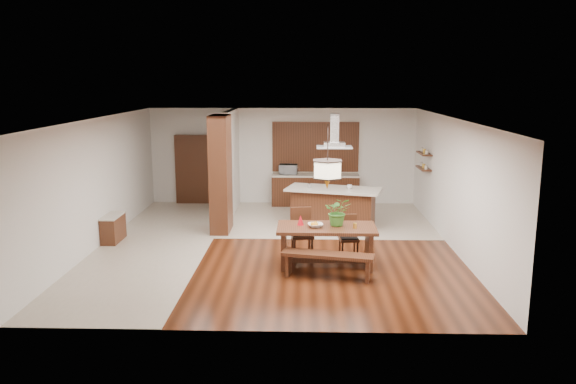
{
  "coord_description": "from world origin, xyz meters",
  "views": [
    {
      "loc": [
        0.66,
        -12.39,
        3.74
      ],
      "look_at": [
        0.3,
        0.0,
        1.25
      ],
      "focal_mm": 35.0,
      "sensor_mm": 36.0,
      "label": 1
    }
  ],
  "objects_px": {
    "dining_table": "(326,237)",
    "foliage_plant": "(338,212)",
    "dining_chair_right": "(349,237)",
    "fruit_bowl": "(315,225)",
    "dining_bench": "(327,266)",
    "island_cup": "(349,187)",
    "pendant_lantern": "(328,157)",
    "microwave": "(288,169)",
    "dining_chair_left": "(302,233)",
    "range_hood": "(334,131)",
    "kitchen_island": "(333,206)",
    "hallway_console": "(113,228)"
  },
  "relations": [
    {
      "from": "hallway_console",
      "to": "range_hood",
      "type": "distance_m",
      "value": 5.9
    },
    {
      "from": "hallway_console",
      "to": "dining_chair_left",
      "type": "height_order",
      "value": "dining_chair_left"
    },
    {
      "from": "hallway_console",
      "to": "dining_table",
      "type": "relative_size",
      "value": 0.44
    },
    {
      "from": "hallway_console",
      "to": "dining_chair_left",
      "type": "bearing_deg",
      "value": -12.79
    },
    {
      "from": "dining_bench",
      "to": "island_cup",
      "type": "relative_size",
      "value": 13.28
    },
    {
      "from": "pendant_lantern",
      "to": "kitchen_island",
      "type": "height_order",
      "value": "pendant_lantern"
    },
    {
      "from": "dining_chair_right",
      "to": "pendant_lantern",
      "type": "height_order",
      "value": "pendant_lantern"
    },
    {
      "from": "dining_chair_left",
      "to": "kitchen_island",
      "type": "relative_size",
      "value": 0.4
    },
    {
      "from": "dining_bench",
      "to": "foliage_plant",
      "type": "height_order",
      "value": "foliage_plant"
    },
    {
      "from": "kitchen_island",
      "to": "range_hood",
      "type": "distance_m",
      "value": 1.96
    },
    {
      "from": "pendant_lantern",
      "to": "range_hood",
      "type": "bearing_deg",
      "value": 84.71
    },
    {
      "from": "dining_bench",
      "to": "dining_chair_right",
      "type": "relative_size",
      "value": 1.95
    },
    {
      "from": "dining_chair_left",
      "to": "microwave",
      "type": "xyz_separation_m",
      "value": [
        -0.44,
        5.04,
        0.58
      ]
    },
    {
      "from": "range_hood",
      "to": "microwave",
      "type": "relative_size",
      "value": 1.68
    },
    {
      "from": "foliage_plant",
      "to": "island_cup",
      "type": "relative_size",
      "value": 4.41
    },
    {
      "from": "hallway_console",
      "to": "foliage_plant",
      "type": "relative_size",
      "value": 1.51
    },
    {
      "from": "range_hood",
      "to": "hallway_console",
      "type": "bearing_deg",
      "value": -162.33
    },
    {
      "from": "dining_chair_left",
      "to": "dining_chair_right",
      "type": "bearing_deg",
      "value": -9.02
    },
    {
      "from": "dining_bench",
      "to": "island_cup",
      "type": "xyz_separation_m",
      "value": [
        0.71,
        3.9,
        0.79
      ]
    },
    {
      "from": "dining_bench",
      "to": "dining_table",
      "type": "bearing_deg",
      "value": 89.76
    },
    {
      "from": "range_hood",
      "to": "dining_table",
      "type": "bearing_deg",
      "value": -95.29
    },
    {
      "from": "kitchen_island",
      "to": "microwave",
      "type": "bearing_deg",
      "value": 132.38
    },
    {
      "from": "dining_table",
      "to": "foliage_plant",
      "type": "height_order",
      "value": "foliage_plant"
    },
    {
      "from": "dining_chair_right",
      "to": "fruit_bowl",
      "type": "bearing_deg",
      "value": -144.37
    },
    {
      "from": "dining_bench",
      "to": "fruit_bowl",
      "type": "distance_m",
      "value": 0.94
    },
    {
      "from": "dining_table",
      "to": "kitchen_island",
      "type": "xyz_separation_m",
      "value": [
        0.3,
        3.28,
        -0.1
      ]
    },
    {
      "from": "range_hood",
      "to": "island_cup",
      "type": "distance_m",
      "value": 1.48
    },
    {
      "from": "hallway_console",
      "to": "microwave",
      "type": "relative_size",
      "value": 1.64
    },
    {
      "from": "kitchen_island",
      "to": "range_hood",
      "type": "bearing_deg",
      "value": 104.79
    },
    {
      "from": "pendant_lantern",
      "to": "microwave",
      "type": "distance_m",
      "value": 5.84
    },
    {
      "from": "dining_chair_right",
      "to": "range_hood",
      "type": "distance_m",
      "value": 3.36
    },
    {
      "from": "foliage_plant",
      "to": "pendant_lantern",
      "type": "bearing_deg",
      "value": -160.66
    },
    {
      "from": "dining_chair_right",
      "to": "dining_bench",
      "type": "bearing_deg",
      "value": -117.32
    },
    {
      "from": "dining_bench",
      "to": "kitchen_island",
      "type": "bearing_deg",
      "value": 85.61
    },
    {
      "from": "dining_bench",
      "to": "fruit_bowl",
      "type": "bearing_deg",
      "value": 108.47
    },
    {
      "from": "pendant_lantern",
      "to": "island_cup",
      "type": "distance_m",
      "value": 3.47
    },
    {
      "from": "dining_table",
      "to": "microwave",
      "type": "xyz_separation_m",
      "value": [
        -0.93,
        5.65,
        0.49
      ]
    },
    {
      "from": "hallway_console",
      "to": "dining_table",
      "type": "bearing_deg",
      "value": -18.16
    },
    {
      "from": "fruit_bowl",
      "to": "microwave",
      "type": "bearing_deg",
      "value": 97.08
    },
    {
      "from": "fruit_bowl",
      "to": "island_cup",
      "type": "bearing_deg",
      "value": 73.89
    },
    {
      "from": "dining_chair_right",
      "to": "range_hood",
      "type": "height_order",
      "value": "range_hood"
    },
    {
      "from": "dining_table",
      "to": "dining_chair_left",
      "type": "distance_m",
      "value": 0.79
    },
    {
      "from": "foliage_plant",
      "to": "fruit_bowl",
      "type": "distance_m",
      "value": 0.54
    },
    {
      "from": "dining_chair_right",
      "to": "dining_chair_left",
      "type": "bearing_deg",
      "value": 173.23
    },
    {
      "from": "dining_table",
      "to": "range_hood",
      "type": "xyz_separation_m",
      "value": [
        0.3,
        3.29,
        1.85
      ]
    },
    {
      "from": "dining_table",
      "to": "dining_chair_left",
      "type": "bearing_deg",
      "value": 129.05
    },
    {
      "from": "dining_bench",
      "to": "kitchen_island",
      "type": "xyz_separation_m",
      "value": [
        0.31,
        4.0,
        0.26
      ]
    },
    {
      "from": "fruit_bowl",
      "to": "dining_table",
      "type": "bearing_deg",
      "value": 12.79
    },
    {
      "from": "dining_table",
      "to": "pendant_lantern",
      "type": "height_order",
      "value": "pendant_lantern"
    },
    {
      "from": "dining_chair_left",
      "to": "fruit_bowl",
      "type": "xyz_separation_m",
      "value": [
        0.27,
        -0.66,
        0.35
      ]
    }
  ]
}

